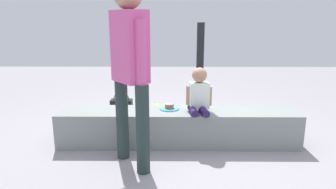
% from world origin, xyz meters
% --- Properties ---
extents(ground_plane, '(12.00, 12.00, 0.00)m').
position_xyz_m(ground_plane, '(0.00, 0.00, 0.00)').
color(ground_plane, gray).
extents(concrete_ledge, '(2.63, 0.45, 0.38)m').
position_xyz_m(concrete_ledge, '(0.00, 0.00, 0.19)').
color(concrete_ledge, gray).
rests_on(concrete_ledge, ground_plane).
extents(child_seated, '(0.28, 0.33, 0.48)m').
position_xyz_m(child_seated, '(0.22, -0.04, 0.59)').
color(child_seated, '#26184F').
rests_on(child_seated, concrete_ledge).
extents(adult_standing, '(0.37, 0.42, 1.69)m').
position_xyz_m(adult_standing, '(-0.44, -0.53, 1.02)').
color(adult_standing, '#233332').
rests_on(adult_standing, ground_plane).
extents(cake_plate, '(0.22, 0.22, 0.07)m').
position_xyz_m(cake_plate, '(-0.10, 0.06, 0.40)').
color(cake_plate, '#4CA5D8').
rests_on(cake_plate, concrete_ledge).
extents(gift_bag, '(0.21, 0.09, 0.35)m').
position_xyz_m(gift_bag, '(-0.20, 0.49, 0.16)').
color(gift_bag, gold).
rests_on(gift_bag, ground_plane).
extents(railing_post, '(0.36, 0.36, 1.33)m').
position_xyz_m(railing_post, '(0.35, 1.21, 0.52)').
color(railing_post, black).
rests_on(railing_post, ground_plane).
extents(water_bottle_near_gift, '(0.07, 0.07, 0.18)m').
position_xyz_m(water_bottle_near_gift, '(-0.14, 1.06, 0.08)').
color(water_bottle_near_gift, silver).
rests_on(water_bottle_near_gift, ground_plane).
extents(party_cup_red, '(0.08, 0.08, 0.09)m').
position_xyz_m(party_cup_red, '(-0.44, 0.46, 0.05)').
color(party_cup_red, red).
rests_on(party_cup_red, ground_plane).
extents(cake_box_white, '(0.38, 0.33, 0.12)m').
position_xyz_m(cake_box_white, '(0.30, 0.52, 0.06)').
color(cake_box_white, white).
rests_on(cake_box_white, ground_plane).
extents(handbag_black_leather, '(0.31, 0.15, 0.37)m').
position_xyz_m(handbag_black_leather, '(-0.79, 0.96, 0.13)').
color(handbag_black_leather, black).
rests_on(handbag_black_leather, ground_plane).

